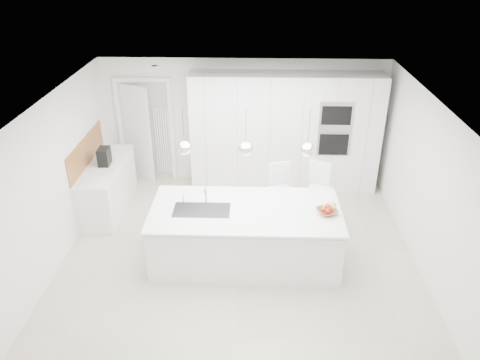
{
  "coord_description": "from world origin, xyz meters",
  "views": [
    {
      "loc": [
        0.21,
        -6.21,
        4.5
      ],
      "look_at": [
        0.0,
        0.3,
        1.1
      ],
      "focal_mm": 35.0,
      "sensor_mm": 36.0,
      "label": 1
    }
  ],
  "objects_px": {
    "espresso_machine": "(104,156)",
    "island_base": "(245,237)",
    "fruit_bowl": "(327,211)",
    "bar_stool_right": "(319,198)",
    "bar_stool_left": "(278,199)"
  },
  "relations": [
    {
      "from": "bar_stool_right",
      "to": "espresso_machine",
      "type": "bearing_deg",
      "value": -164.64
    },
    {
      "from": "island_base",
      "to": "fruit_bowl",
      "type": "bearing_deg",
      "value": -1.78
    },
    {
      "from": "bar_stool_left",
      "to": "bar_stool_right",
      "type": "xyz_separation_m",
      "value": [
        0.69,
        0.04,
        -0.0
      ]
    },
    {
      "from": "island_base",
      "to": "bar_stool_right",
      "type": "relative_size",
      "value": 2.37
    },
    {
      "from": "espresso_machine",
      "to": "bar_stool_left",
      "type": "bearing_deg",
      "value": -12.48
    },
    {
      "from": "island_base",
      "to": "espresso_machine",
      "type": "distance_m",
      "value": 3.01
    },
    {
      "from": "fruit_bowl",
      "to": "espresso_machine",
      "type": "height_order",
      "value": "espresso_machine"
    },
    {
      "from": "fruit_bowl",
      "to": "bar_stool_left",
      "type": "bearing_deg",
      "value": 124.42
    },
    {
      "from": "bar_stool_left",
      "to": "espresso_machine",
      "type": "bearing_deg",
      "value": 151.81
    },
    {
      "from": "fruit_bowl",
      "to": "espresso_machine",
      "type": "relative_size",
      "value": 0.95
    },
    {
      "from": "espresso_machine",
      "to": "bar_stool_right",
      "type": "distance_m",
      "value": 3.82
    },
    {
      "from": "espresso_machine",
      "to": "island_base",
      "type": "bearing_deg",
      "value": -32.43
    },
    {
      "from": "fruit_bowl",
      "to": "bar_stool_left",
      "type": "relative_size",
      "value": 0.25
    },
    {
      "from": "bar_stool_left",
      "to": "fruit_bowl",
      "type": "bearing_deg",
      "value": -72.94
    },
    {
      "from": "bar_stool_left",
      "to": "bar_stool_right",
      "type": "bearing_deg",
      "value": -13.78
    }
  ]
}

